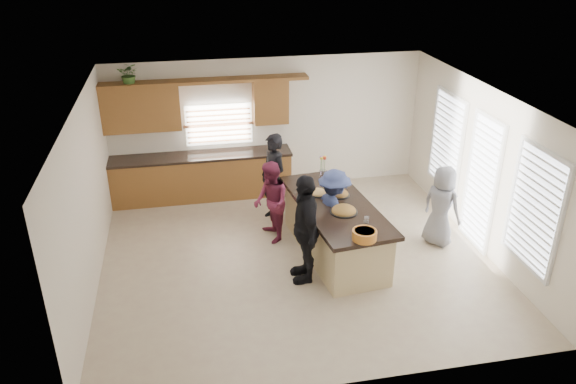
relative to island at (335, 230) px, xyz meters
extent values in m
plane|color=#C7B794|center=(-0.68, -0.03, -0.45)|extent=(6.50, 6.50, 0.00)
cube|color=silver|center=(-0.68, 2.97, 0.95)|extent=(6.50, 0.02, 2.80)
cube|color=silver|center=(-0.68, -3.03, 0.95)|extent=(6.50, 0.02, 2.80)
cube|color=silver|center=(-3.93, -0.03, 0.95)|extent=(0.02, 6.00, 2.80)
cube|color=silver|center=(2.57, -0.03, 0.95)|extent=(0.02, 6.00, 2.80)
cube|color=white|center=(-0.68, -0.03, 2.35)|extent=(6.50, 6.00, 0.02)
cube|color=brown|center=(-2.11, 2.66, 0.00)|extent=(3.65, 0.62, 0.90)
cube|color=black|center=(-2.11, 2.66, 0.47)|extent=(3.70, 0.65, 0.05)
cube|color=brown|center=(-3.18, 2.79, 1.50)|extent=(1.50, 0.36, 0.90)
cube|color=brown|center=(-0.63, 2.79, 1.50)|extent=(0.70, 0.36, 0.90)
cube|color=brown|center=(-1.91, 2.79, 1.98)|extent=(4.05, 0.40, 0.06)
cube|color=brown|center=(-1.68, 2.93, 1.02)|extent=(1.35, 0.08, 0.85)
cube|color=white|center=(2.54, 1.27, 0.97)|extent=(0.06, 1.10, 1.75)
cube|color=white|center=(2.54, -0.13, 0.72)|extent=(0.06, 0.85, 2.25)
cube|color=white|center=(2.54, -1.63, 0.97)|extent=(0.06, 1.10, 1.75)
cube|color=#CFB881|center=(0.00, 0.00, -0.01)|extent=(1.27, 2.60, 0.88)
cube|color=black|center=(0.00, 0.00, 0.46)|extent=(1.44, 2.81, 0.07)
cube|color=black|center=(0.00, 0.00, -0.41)|extent=(1.18, 2.51, 0.08)
cylinder|color=black|center=(0.04, -0.33, 0.51)|extent=(0.45, 0.45, 0.02)
ellipsoid|color=#A16A32|center=(0.04, -0.33, 0.53)|extent=(0.40, 0.40, 0.18)
cylinder|color=black|center=(0.14, 0.30, 0.51)|extent=(0.37, 0.37, 0.02)
ellipsoid|color=#A16A32|center=(0.14, 0.30, 0.53)|extent=(0.34, 0.34, 0.15)
cylinder|color=black|center=(-0.21, 0.41, 0.51)|extent=(0.33, 0.33, 0.02)
ellipsoid|color=tan|center=(-0.21, 0.41, 0.53)|extent=(0.29, 0.29, 0.13)
cylinder|color=orange|center=(0.10, -1.22, 0.57)|extent=(0.37, 0.37, 0.15)
cylinder|color=#F0E5BF|center=(0.10, -1.22, 0.63)|extent=(0.30, 0.30, 0.04)
cylinder|color=white|center=(0.29, -0.74, 0.55)|extent=(0.08, 0.08, 0.11)
cylinder|color=#B08ECF|center=(-0.26, 1.01, 0.52)|extent=(0.20, 0.20, 0.05)
cylinder|color=silver|center=(0.04, 1.07, 0.58)|extent=(0.13, 0.13, 0.16)
imported|color=#46772F|center=(-3.32, 2.79, 2.17)|extent=(0.46, 0.41, 0.45)
imported|color=black|center=(-0.82, 1.43, 0.41)|extent=(0.63, 0.74, 1.73)
imported|color=maroon|center=(-0.99, 0.67, 0.29)|extent=(0.64, 0.78, 1.49)
imported|color=black|center=(-0.67, -0.65, 0.45)|extent=(0.48, 1.08, 1.81)
imported|color=navy|center=(-0.01, 0.06, 0.31)|extent=(0.79, 1.10, 1.53)
imported|color=slate|center=(1.91, -0.03, 0.29)|extent=(0.78, 0.86, 1.47)
camera|label=1|loc=(-2.39, -8.08, 4.73)|focal=35.00mm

